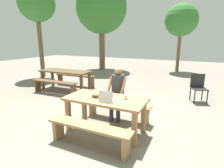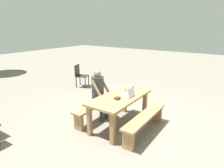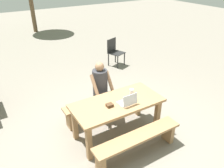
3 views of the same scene
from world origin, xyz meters
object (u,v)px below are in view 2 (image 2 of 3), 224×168
(small_pouch, at_px, (117,98))
(coffee_mug, at_px, (124,89))
(person_seated, at_px, (99,91))
(plastic_chair, at_px, (80,75))
(laptop, at_px, (128,94))
(picnic_table_front, at_px, (120,101))

(small_pouch, bearing_deg, coffee_mug, 16.20)
(person_seated, relative_size, plastic_chair, 1.48)
(coffee_mug, bearing_deg, small_pouch, -163.80)
(laptop, distance_m, person_seated, 0.80)
(small_pouch, height_order, plastic_chair, plastic_chair)
(coffee_mug, height_order, plastic_chair, plastic_chair)
(laptop, distance_m, small_pouch, 0.34)
(laptop, relative_size, plastic_chair, 0.35)
(plastic_chair, bearing_deg, laptop, -138.93)
(picnic_table_front, distance_m, coffee_mug, 0.46)
(laptop, height_order, plastic_chair, laptop)
(picnic_table_front, distance_m, person_seated, 0.64)
(plastic_chair, bearing_deg, small_pouch, -144.19)
(picnic_table_front, xyz_separation_m, small_pouch, (-0.20, -0.06, 0.15))
(small_pouch, xyz_separation_m, coffee_mug, (0.61, 0.18, 0.02))
(laptop, xyz_separation_m, plastic_chair, (1.68, 3.16, -0.34))
(picnic_table_front, bearing_deg, small_pouch, -163.83)
(small_pouch, distance_m, plastic_chair, 3.66)
(picnic_table_front, xyz_separation_m, plastic_chair, (1.80, 2.99, -0.16))
(coffee_mug, bearing_deg, plastic_chair, 64.14)
(person_seated, distance_m, plastic_chair, 2.99)
(coffee_mug, relative_size, plastic_chair, 0.10)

